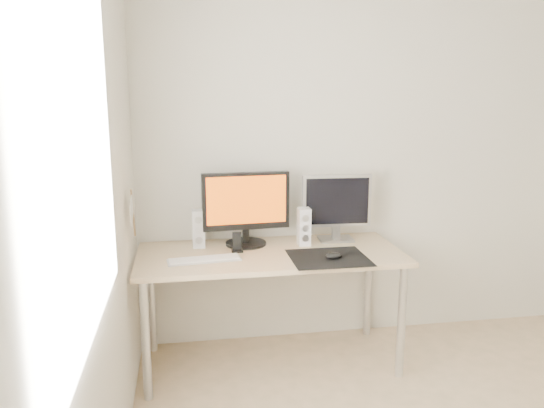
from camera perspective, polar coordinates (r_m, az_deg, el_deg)
wall_back at (r=3.73m, az=13.16°, el=4.97°), size 3.50×0.00×3.50m
wall_left at (r=1.75m, az=-19.72°, el=-2.98°), size 0.00×3.50×3.50m
window_pane at (r=1.71m, az=-19.90°, el=5.18°), size 0.00×1.30×1.30m
mousepad at (r=3.14m, az=6.12°, el=-5.76°), size 0.45×0.40×0.00m
mouse at (r=3.11m, az=6.63°, el=-5.56°), size 0.10×0.06×0.04m
desk at (r=3.26m, az=-0.17°, el=-6.50°), size 1.60×0.70×0.73m
main_monitor at (r=3.32m, az=-2.82°, el=-0.21°), size 0.55×0.28×0.47m
second_monitor at (r=3.46m, az=6.96°, el=-0.03°), size 0.45×0.17×0.43m
speaker_left at (r=3.34m, az=-7.91°, el=-2.63°), size 0.08×0.09×0.24m
speaker_right at (r=3.36m, az=3.46°, el=-2.45°), size 0.08×0.09×0.24m
keyboard at (r=3.09m, az=-7.30°, el=-5.95°), size 0.43×0.17×0.02m
phone_dock at (r=3.23m, az=-3.78°, el=-4.51°), size 0.07×0.06×0.12m
pennant at (r=2.99m, az=-14.82°, el=-0.71°), size 0.01×0.23×0.29m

